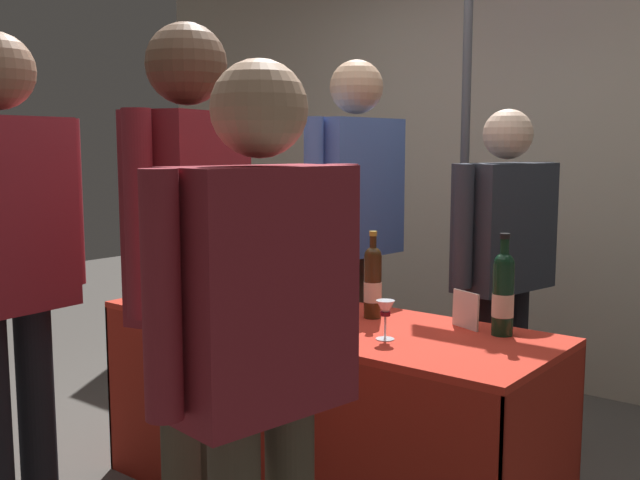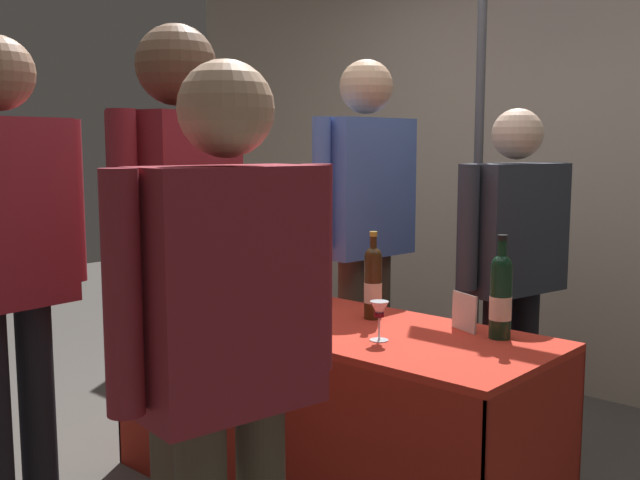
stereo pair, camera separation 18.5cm
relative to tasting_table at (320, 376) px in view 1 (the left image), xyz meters
name	(u,v)px [view 1 (the left image)]	position (x,y,z in m)	size (l,w,h in m)	color
back_partition	(531,161)	(0.00, 1.97, 0.79)	(5.96, 0.12, 2.60)	#B2A893
tasting_table	(320,376)	(0.00, 0.00, 0.00)	(1.80, 0.65, 0.74)	red
featured_wine_bottle	(297,268)	(-0.23, 0.14, 0.38)	(0.08, 0.08, 0.34)	black
display_bottle_0	(503,292)	(0.65, 0.19, 0.38)	(0.08, 0.08, 0.36)	black
display_bottle_1	(373,281)	(0.15, 0.13, 0.37)	(0.07, 0.07, 0.33)	#38230F
display_bottle_2	(266,282)	(-0.18, -0.11, 0.36)	(0.08, 0.08, 0.31)	black
display_bottle_3	(235,266)	(-0.46, 0.01, 0.38)	(0.08, 0.08, 0.36)	#192333
display_bottle_4	(259,272)	(-0.30, -0.02, 0.38)	(0.08, 0.08, 0.35)	#192333
display_bottle_5	(228,263)	(-0.58, 0.08, 0.38)	(0.08, 0.08, 0.35)	#192333
wine_glass_near_vendor	(216,266)	(-0.73, 0.15, 0.34)	(0.08, 0.08, 0.15)	silver
wine_glass_mid	(385,311)	(0.37, -0.11, 0.33)	(0.06, 0.06, 0.13)	silver
wine_glass_near_taster	(256,297)	(-0.12, -0.22, 0.33)	(0.07, 0.07, 0.14)	silver
brochure_stand	(466,310)	(0.51, 0.20, 0.30)	(0.13, 0.01, 0.13)	silver
vendor_presenter	(356,212)	(-0.28, 0.62, 0.58)	(0.24, 0.64, 1.78)	#4C4233
vendor_assistant	(504,253)	(0.37, 0.81, 0.42)	(0.30, 0.63, 1.55)	black
taster_foreground_right	(262,344)	(0.58, -0.95, 0.43)	(0.27, 0.58, 1.58)	#4C4233
taster_foreground_left	(6,254)	(-0.51, -0.96, 0.54)	(0.24, 0.58, 1.74)	black
taster_foreground_centre	(191,258)	(0.03, -0.67, 0.54)	(0.30, 0.54, 1.75)	#4C4233
booth_signpost	(465,127)	(0.02, 1.11, 0.97)	(0.59, 0.04, 2.35)	#47474C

